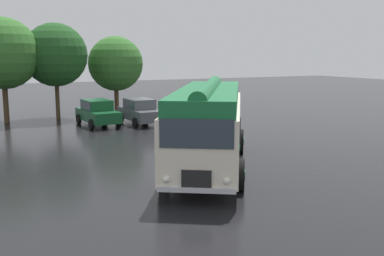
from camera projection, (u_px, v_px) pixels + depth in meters
ground_plane at (202, 169)px, 18.13m from camera, size 120.00×120.00×0.00m
vintage_bus at (208, 121)px, 18.05m from camera, size 7.48×9.82×3.49m
car_near_left at (98, 112)px, 28.98m from camera, size 2.21×4.32×1.66m
car_mid_left at (140, 111)px, 29.65m from camera, size 2.11×4.27×1.66m
tree_left_of_centre at (4, 53)px, 29.85m from camera, size 4.79×4.79×7.02m
tree_centre at (55, 55)px, 31.46m from camera, size 4.46×4.46×6.75m
tree_right_of_centre at (115, 63)px, 35.12m from camera, size 4.27×4.27×5.97m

